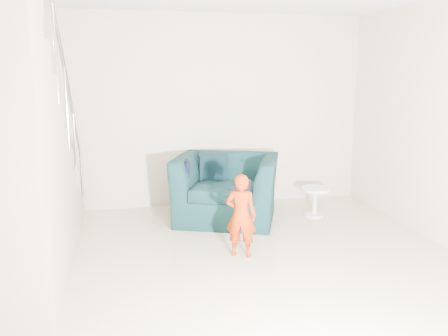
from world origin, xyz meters
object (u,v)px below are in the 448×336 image
(staircase, at_px, (3,182))
(toddler, at_px, (241,215))
(side_table, at_px, (315,197))
(armchair, at_px, (226,188))

(staircase, bearing_deg, toddler, 4.05)
(toddler, bearing_deg, side_table, -115.63)
(armchair, relative_size, toddler, 1.46)
(staircase, bearing_deg, side_table, 20.32)
(armchair, height_order, side_table, armchair)
(staircase, bearing_deg, armchair, 31.29)
(side_table, height_order, staircase, staircase)
(side_table, xyz_separation_m, staircase, (-3.53, -1.31, 0.69))
(armchair, relative_size, side_table, 3.30)
(armchair, xyz_separation_m, toddler, (-0.12, -1.27, 0.02))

